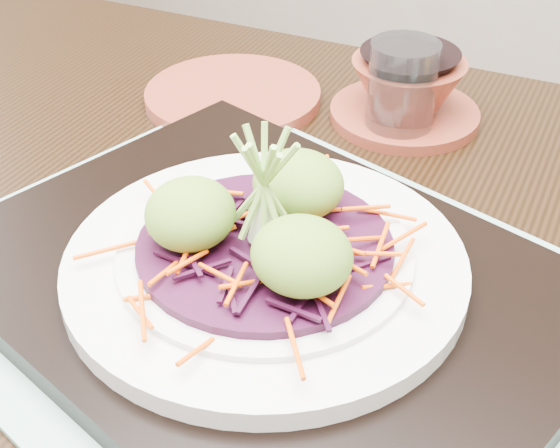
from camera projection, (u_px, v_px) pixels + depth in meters
The scene contains 11 objects.
dining_table at pixel (312, 386), 0.65m from camera, with size 1.39×1.01×0.82m.
placemat at pixel (266, 296), 0.57m from camera, with size 0.51×0.40×0.00m, color #84AB9E.
serving_tray at pixel (266, 283), 0.57m from camera, with size 0.44×0.33×0.02m, color black.
white_plate at pixel (265, 262), 0.55m from camera, with size 0.29×0.29×0.02m.
cabbage_bed at pixel (265, 246), 0.55m from camera, with size 0.18×0.18×0.01m, color #360A25.
carrot_julienne at pixel (265, 236), 0.54m from camera, with size 0.22×0.22×0.01m, color #ED4F04, non-canonical shape.
guacamole_scoops at pixel (264, 217), 0.53m from camera, with size 0.16×0.14×0.05m.
scallion_garnish at pixel (264, 190), 0.52m from camera, with size 0.07×0.07×0.10m, color #81B448, non-canonical shape.
terracotta_side_plate at pixel (233, 95), 0.83m from camera, with size 0.19×0.19×0.01m, color maroon.
water_glass at pixel (402, 90), 0.75m from camera, with size 0.07×0.07×0.09m, color white.
terracotta_bowl_set at pixel (406, 94), 0.78m from camera, with size 0.19×0.19×0.06m.
Camera 1 is at (0.25, -0.39, 1.20)m, focal length 50.00 mm.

